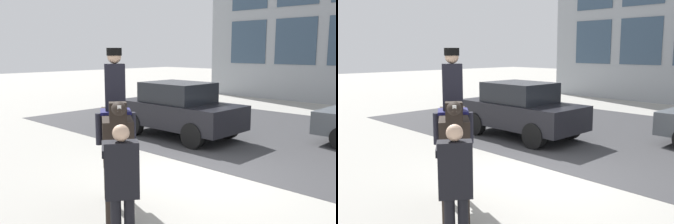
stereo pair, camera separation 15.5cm
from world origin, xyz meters
The scene contains 5 objects.
ground_plane centered at (0.00, 0.00, 0.00)m, with size 80.00×80.00×0.00m, color #9E9B93.
road_surface centered at (0.00, 4.75, 0.00)m, with size 19.34×8.50×0.01m.
mounted_horse_lead centered at (0.07, -2.37, 1.39)m, with size 1.75×1.38×2.68m.
pedestrian_bystander centered at (1.40, -3.35, 1.07)m, with size 0.90×0.52×1.80m.
street_car_near_lane centered at (-2.94, 2.44, 0.87)m, with size 3.93×1.86×1.69m.
Camera 2 is at (4.84, -5.88, 2.63)m, focal length 40.00 mm.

